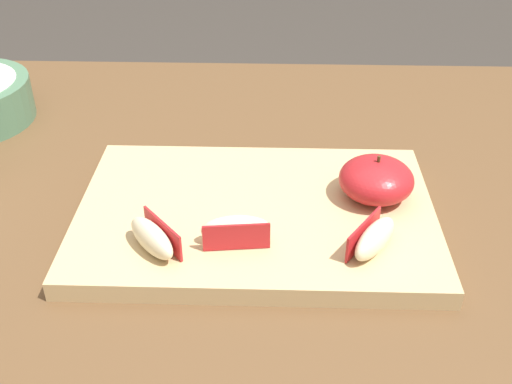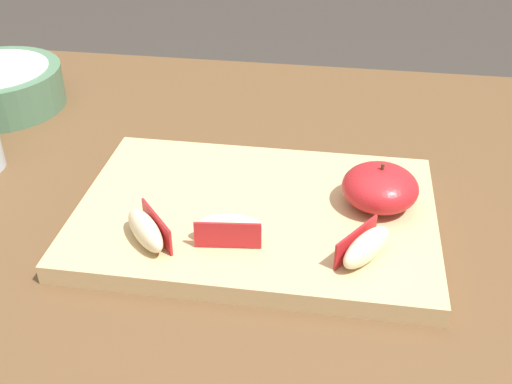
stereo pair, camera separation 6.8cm
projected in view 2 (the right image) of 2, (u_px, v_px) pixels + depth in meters
The scene contains 6 objects.
dining_table at pixel (240, 265), 0.79m from camera, with size 1.49×0.85×0.77m.
cutting_board at pixel (256, 215), 0.69m from camera, with size 0.39×0.27×0.02m.
apple_half_skin_up at pixel (380, 187), 0.68m from camera, with size 0.08×0.08×0.05m.
apple_wedge_back at pixel (146, 230), 0.63m from camera, with size 0.06×0.07×0.03m.
apple_wedge_right at pixel (366, 247), 0.60m from camera, with size 0.06×0.07×0.03m.
apple_wedge_left at pixel (229, 228), 0.63m from camera, with size 0.07×0.03×0.03m.
Camera 2 is at (0.11, -0.60, 1.19)m, focal length 43.79 mm.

